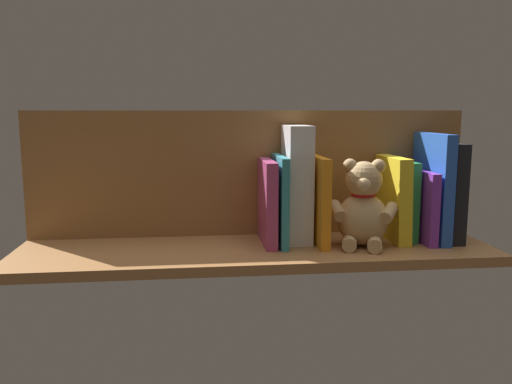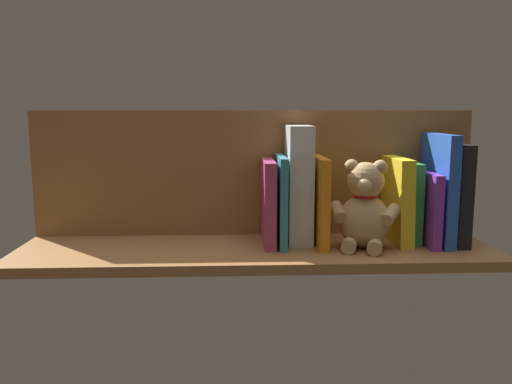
{
  "view_description": "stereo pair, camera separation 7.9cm",
  "coord_description": "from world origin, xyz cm",
  "views": [
    {
      "loc": [
        12.83,
        112.58,
        30.16
      ],
      "look_at": [
        0.0,
        0.0,
        12.43
      ],
      "focal_mm": 36.3,
      "sensor_mm": 36.0,
      "label": 1
    },
    {
      "loc": [
        4.93,
        113.2,
        30.16
      ],
      "look_at": [
        0.0,
        0.0,
        12.43
      ],
      "focal_mm": 36.3,
      "sensor_mm": 36.0,
      "label": 2
    }
  ],
  "objects": [
    {
      "name": "book_2",
      "position": [
        -38.97,
        -2.27,
        8.28
      ],
      "size": [
        2.15,
        17.6,
        16.57
      ],
      "primitive_type": "cube",
      "rotation": [
        0.0,
        0.0,
        0.0
      ],
      "color": "purple",
      "rests_on": "ground_plane"
    },
    {
      "name": "book_0",
      "position": [
        -45.54,
        -2.84,
        11.47
      ],
      "size": [
        3.1,
        16.46,
        22.93
      ],
      "primitive_type": "cube",
      "color": "black",
      "rests_on": "ground_plane"
    },
    {
      "name": "book_6",
      "position": [
        -5.8,
        -2.77,
        10.1
      ],
      "size": [
        1.69,
        16.59,
        20.19
      ],
      "primitive_type": "cube",
      "color": "teal",
      "rests_on": "ground_plane"
    },
    {
      "name": "ground_plane",
      "position": [
        0.0,
        0.0,
        -1.1
      ],
      "size": [
        106.27,
        28.93,
        2.2
      ],
      "primitive_type": "cube",
      "color": "#9E6B3D"
    },
    {
      "name": "book_5",
      "position": [
        -14.56,
        -2.37,
        10.0
      ],
      "size": [
        2.1,
        17.4,
        20.0
      ],
      "primitive_type": "cube",
      "color": "orange",
      "rests_on": "ground_plane"
    },
    {
      "name": "shelf_back_panel",
      "position": [
        0.0,
        -12.22,
        15.18
      ],
      "size": [
        106.27,
        1.5,
        30.36
      ],
      "primitive_type": "cube",
      "color": "olive",
      "rests_on": "ground_plane"
    },
    {
      "name": "book_7",
      "position": [
        -2.98,
        -3.02,
        9.61
      ],
      "size": [
        2.58,
        16.1,
        19.22
      ],
      "primitive_type": "cube",
      "color": "#B23F72",
      "rests_on": "ground_plane"
    },
    {
      "name": "dictionary_thick_white",
      "position": [
        -10.08,
        -4.58,
        13.48
      ],
      "size": [
        5.48,
        12.77,
        26.96
      ],
      "primitive_type": "cube",
      "color": "white",
      "rests_on": "ground_plane"
    },
    {
      "name": "teddy_bear",
      "position": [
        -23.95,
        1.95,
        8.68
      ],
      "size": [
        15.27,
        14.86,
        19.73
      ],
      "rotation": [
        0.0,
        0.0,
        -0.31
      ],
      "color": "tan",
      "rests_on": "ground_plane"
    },
    {
      "name": "book_4",
      "position": [
        -32.86,
        -3.13,
        9.84
      ],
      "size": [
        3.67,
        15.86,
        19.76
      ],
      "primitive_type": "cube",
      "rotation": [
        0.0,
        0.03,
        0.0
      ],
      "color": "yellow",
      "rests_on": "ground_plane"
    },
    {
      "name": "book_3",
      "position": [
        -36.18,
        -4.34,
        9.28
      ],
      "size": [
        2.11,
        13.46,
        18.57
      ],
      "primitive_type": "cube",
      "color": "green",
      "rests_on": "ground_plane"
    },
    {
      "name": "book_1",
      "position": [
        -42.0,
        -2.27,
        12.55
      ],
      "size": [
        2.6,
        17.59,
        25.11
      ],
      "primitive_type": "cube",
      "color": "blue",
      "rests_on": "ground_plane"
    }
  ]
}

